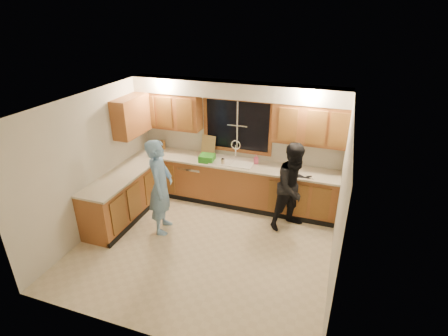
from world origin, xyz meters
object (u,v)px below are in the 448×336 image
(man, at_px, (161,187))
(knife_block, at_px, (162,145))
(woman, at_px, (294,187))
(sink, at_px, (233,164))
(dishwasher, at_px, (195,179))
(soap_bottle, at_px, (256,159))
(dish_crate, at_px, (207,158))
(bowl, at_px, (293,170))
(stove, at_px, (105,212))

(man, relative_size, knife_block, 8.74)
(woman, bearing_deg, man, 156.27)
(man, bearing_deg, sink, -47.34)
(dishwasher, xyz_separation_m, soap_bottle, (1.31, 0.10, 0.60))
(knife_block, height_order, dish_crate, knife_block)
(sink, distance_m, knife_block, 1.68)
(bowl, bearing_deg, dish_crate, -176.91)
(stove, bearing_deg, soap_bottle, 40.23)
(woman, relative_size, dish_crate, 5.70)
(sink, distance_m, bowl, 1.21)
(bowl, bearing_deg, knife_block, 176.34)
(dish_crate, bearing_deg, dishwasher, 161.19)
(sink, height_order, dishwasher, sink)
(dishwasher, xyz_separation_m, stove, (-0.95, -1.81, 0.04))
(knife_block, relative_size, dish_crate, 0.69)
(sink, distance_m, woman, 1.41)
(dishwasher, bearing_deg, woman, -12.60)
(man, bearing_deg, woman, -82.71)
(dishwasher, relative_size, man, 0.46)
(dishwasher, height_order, stove, stove)
(knife_block, xyz_separation_m, dish_crate, (1.17, -0.28, -0.03))
(knife_block, xyz_separation_m, soap_bottle, (2.13, -0.06, -0.01))
(dish_crate, height_order, soap_bottle, soap_bottle)
(man, bearing_deg, dishwasher, -16.04)
(bowl, bearing_deg, dishwasher, 179.28)
(dish_crate, bearing_deg, woman, -11.38)
(dishwasher, bearing_deg, bowl, -0.72)
(stove, height_order, soap_bottle, soap_bottle)
(dish_crate, bearing_deg, soap_bottle, 12.84)
(soap_bottle, bearing_deg, dish_crate, -167.16)
(stove, bearing_deg, dishwasher, 62.31)
(soap_bottle, relative_size, bowl, 0.80)
(dishwasher, distance_m, knife_block, 1.03)
(dishwasher, bearing_deg, dish_crate, -18.81)
(woman, xyz_separation_m, soap_bottle, (-0.86, 0.59, 0.18))
(sink, relative_size, bowl, 3.69)
(dishwasher, height_order, dish_crate, dish_crate)
(knife_block, bearing_deg, man, -61.01)
(stove, bearing_deg, man, 26.95)
(knife_block, bearing_deg, sink, -2.97)
(dishwasher, height_order, woman, woman)
(dishwasher, xyz_separation_m, man, (-0.05, -1.35, 0.47))
(man, relative_size, woman, 1.06)
(dishwasher, distance_m, dish_crate, 0.68)
(dish_crate, relative_size, bowl, 1.25)
(bowl, bearing_deg, man, -147.82)
(bowl, bearing_deg, stove, -149.33)
(dishwasher, relative_size, knife_block, 4.06)
(man, height_order, dish_crate, man)
(man, relative_size, bowl, 7.58)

